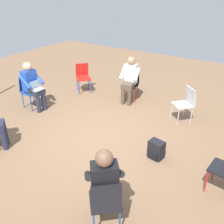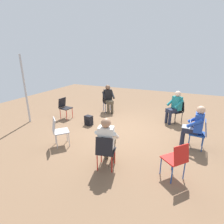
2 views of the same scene
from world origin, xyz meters
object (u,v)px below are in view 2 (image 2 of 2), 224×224
Objects in this scene: chair_northeast at (177,110)px; chair_south at (105,150)px; chair_southwest at (59,130)px; chair_west at (65,107)px; person_in_white at (107,139)px; person_with_laptop at (195,124)px; chair_east at (200,132)px; person_in_black at (108,97)px; person_in_teal at (175,105)px; chair_southeast at (176,158)px; backpack_near_laptop_user at (89,121)px; chair_northwest at (107,101)px.

chair_south is (-1.25, -3.79, 0.00)m from chair_northeast.
chair_west is at bearing 166.52° from chair_southwest.
person_in_white is at bearing 32.46° from chair_southwest.
person_with_laptop is 1.00× the size of person_in_white.
chair_northeast and chair_east have the same top height.
chair_east is 0.69× the size of person_in_black.
person_with_laptop is at bearing 64.98° from chair_southwest.
chair_south is (1.71, -0.45, 0.00)m from chair_southwest.
chair_east is 5.03m from chair_west.
person_in_teal is at bearing 90.67° from chair_southwest.
chair_southeast is 2.36× the size of backpack_near_laptop_user.
person_in_black reaches higher than chair_south.
person_in_teal is at bearing 90.00° from chair_northeast.
chair_east is 0.26m from person_with_laptop.
chair_southwest is 1.00× the size of chair_east.
person_in_teal reaches higher than chair_southwest.
chair_west is 0.69× the size of person_with_laptop.
chair_northeast and chair_southeast have the same top height.
person_in_teal is (1.14, 3.66, 0.20)m from chair_south.
person_in_white is at bearing 72.78° from person_in_black.
person_in_white is at bearing 112.57° from person_in_teal.
chair_south is (-1.98, -1.92, 0.00)m from chair_east.
chair_northwest is 1.00× the size of chair_east.
chair_northeast is 1.00× the size of chair_south.
person_in_black and person_in_white have the same top height.
chair_southwest is 4.30m from person_in_teal.
person_in_white is (1.78, -3.76, 0.20)m from chair_northwest.
chair_southwest is at bearing 49.94° from chair_northwest.
person_in_white is (1.67, -3.64, 0.00)m from person_in_black.
person_with_laptop reaches higher than chair_northwest.
chair_northwest is at bearing 103.25° from person_in_white.
chair_northeast is 1.00× the size of chair_east.
chair_southwest is at bearing 114.92° from chair_east.
person_in_black is 3.44× the size of backpack_near_laptop_user.
chair_east is 0.69× the size of person_in_white.
chair_southeast is 1.54m from person_in_white.
chair_south is 3.84m from person_in_teal.
chair_south is at bearing 27.42° from chair_southwest.
chair_east is 0.69× the size of person_in_teal.
chair_southeast is 1.67m from person_with_laptop.
person_in_white reaches higher than chair_northeast.
chair_south is 1.00× the size of chair_southeast.
person_in_black is 1.76m from backpack_near_laptop_user.
chair_southeast is 3.38m from person_in_teal.
chair_south is 3.84m from chair_west.
chair_northwest and chair_east have the same top height.
person_in_black reaches higher than chair_northwest.
chair_west is at bearing 5.42° from person_in_black.
chair_southwest and chair_southeast have the same top height.
chair_southwest is 3.97m from chair_east.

